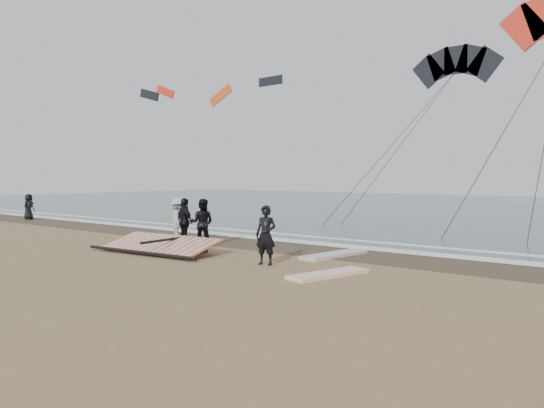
{
  "coord_description": "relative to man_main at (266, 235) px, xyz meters",
  "views": [
    {
      "loc": [
        10.28,
        -10.23,
        2.49
      ],
      "look_at": [
        -0.41,
        3.0,
        1.6
      ],
      "focal_mm": 35.0,
      "sensor_mm": 36.0,
      "label": 1
    }
  ],
  "objects": [
    {
      "name": "ground",
      "position": [
        -0.85,
        -1.17,
        -0.84
      ],
      "size": [
        120.0,
        120.0,
        0.0
      ],
      "primitive_type": "plane",
      "color": "#8C704C",
      "rests_on": "ground"
    },
    {
      "name": "sea",
      "position": [
        -0.85,
        31.83,
        -0.83
      ],
      "size": [
        120.0,
        54.0,
        0.02
      ],
      "primitive_type": "cube",
      "color": "#233838",
      "rests_on": "ground"
    },
    {
      "name": "wet_sand",
      "position": [
        -0.85,
        3.33,
        -0.84
      ],
      "size": [
        120.0,
        2.8,
        0.01
      ],
      "primitive_type": "cube",
      "color": "#4C3D2B",
      "rests_on": "ground"
    },
    {
      "name": "foam_near",
      "position": [
        -0.85,
        4.73,
        -0.81
      ],
      "size": [
        120.0,
        0.9,
        0.01
      ],
      "primitive_type": "cube",
      "color": "white",
      "rests_on": "sea"
    },
    {
      "name": "foam_far",
      "position": [
        -0.85,
        6.43,
        -0.81
      ],
      "size": [
        120.0,
        0.45,
        0.01
      ],
      "primitive_type": "cube",
      "color": "white",
      "rests_on": "sea"
    },
    {
      "name": "man_main",
      "position": [
        0.0,
        0.0,
        0.0
      ],
      "size": [
        0.69,
        0.53,
        1.68
      ],
      "primitive_type": "imported",
      "rotation": [
        0.0,
        0.0,
        0.22
      ],
      "color": "black",
      "rests_on": "ground"
    },
    {
      "name": "board_white",
      "position": [
        2.28,
        -0.3,
        -0.8
      ],
      "size": [
        1.16,
        2.4,
        0.09
      ],
      "primitive_type": "cube",
      "rotation": [
        0.0,
        0.0,
        -0.23
      ],
      "color": "white",
      "rests_on": "ground"
    },
    {
      "name": "board_cream",
      "position": [
        0.67,
        2.53,
        -0.79
      ],
      "size": [
        1.0,
        2.6,
        0.11
      ],
      "primitive_type": "cube",
      "rotation": [
        0.0,
        0.0,
        -0.13
      ],
      "color": "beige",
      "rests_on": "ground"
    },
    {
      "name": "trio_cluster",
      "position": [
        -4.99,
        1.57,
        0.01
      ],
      "size": [
        2.55,
        1.18,
        1.71
      ],
      "color": "black",
      "rests_on": "ground"
    },
    {
      "name": "far_walkers",
      "position": [
        -24.37,
        3.63,
        -0.1
      ],
      "size": [
        6.58,
        1.42,
        1.49
      ],
      "color": "black",
      "rests_on": "ground"
    },
    {
      "name": "sail_rig",
      "position": [
        -4.23,
        -0.26,
        -0.65
      ],
      "size": [
        4.75,
        2.08,
        0.52
      ],
      "color": "black",
      "rests_on": "ground"
    },
    {
      "name": "kite_dark",
      "position": [
        -4.5,
        26.79,
        9.4
      ],
      "size": [
        7.32,
        8.1,
        18.85
      ],
      "color": "black",
      "rests_on": "ground"
    },
    {
      "name": "distant_kites",
      "position": [
        -32.13,
        27.83,
        10.7
      ],
      "size": [
        17.08,
        6.12,
        3.7
      ],
      "color": "red",
      "rests_on": "ground"
    }
  ]
}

